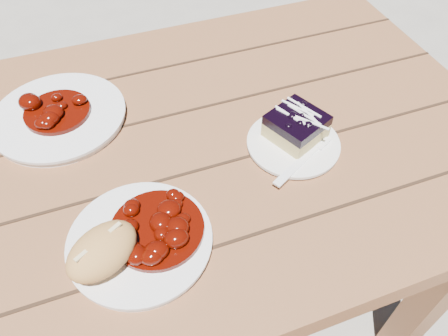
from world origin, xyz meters
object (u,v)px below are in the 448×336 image
object	(u,v)px
blueberry_cake	(296,126)
second_plate	(59,117)
dessert_plate	(293,144)
picnic_table	(9,244)
main_plate	(140,242)
bread_roll	(102,251)

from	to	relation	value
blueberry_cake	second_plate	world-z (taller)	blueberry_cake
dessert_plate	picnic_table	bearing A→B (deg)	171.63
main_plate	bread_roll	distance (m)	0.07
main_plate	second_plate	bearing A→B (deg)	104.29
dessert_plate	main_plate	bearing A→B (deg)	-160.70
dessert_plate	blueberry_cake	world-z (taller)	blueberry_cake
dessert_plate	second_plate	xyz separation A→B (m)	(-0.41, 0.23, 0.00)
dessert_plate	bread_roll	bearing A→B (deg)	-160.60
main_plate	dessert_plate	world-z (taller)	main_plate
bread_roll	second_plate	size ratio (longest dim) A/B	0.45
picnic_table	bread_roll	size ratio (longest dim) A/B	17.48
blueberry_cake	bread_roll	bearing A→B (deg)	177.12
picnic_table	bread_roll	distance (m)	0.36
picnic_table	blueberry_cake	world-z (taller)	blueberry_cake
main_plate	bread_roll	xyz separation A→B (m)	(-0.05, -0.02, 0.04)
main_plate	dessert_plate	bearing A→B (deg)	19.30
main_plate	blueberry_cake	distance (m)	0.35
picnic_table	main_plate	size ratio (longest dim) A/B	9.09
bread_roll	blueberry_cake	size ratio (longest dim) A/B	0.94
picnic_table	blueberry_cake	size ratio (longest dim) A/B	16.45
picnic_table	second_plate	size ratio (longest dim) A/B	7.78
blueberry_cake	dessert_plate	bearing A→B (deg)	-147.47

